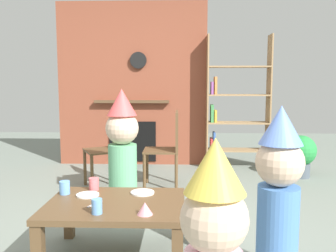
% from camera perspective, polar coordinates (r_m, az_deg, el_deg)
% --- Properties ---
extents(ground_plane, '(12.00, 12.00, 0.00)m').
position_cam_1_polar(ground_plane, '(3.14, -3.12, -16.23)').
color(ground_plane, gray).
extents(brick_fireplace_feature, '(2.20, 0.28, 2.40)m').
position_cam_1_polar(brick_fireplace_feature, '(5.52, -5.54, 6.41)').
color(brick_fireplace_feature, brown).
rests_on(brick_fireplace_feature, ground_plane).
extents(bookshelf, '(0.90, 0.28, 1.90)m').
position_cam_1_polar(bookshelf, '(5.34, 10.22, 3.01)').
color(bookshelf, '#9E7A51').
rests_on(bookshelf, ground_plane).
extents(coffee_table, '(0.96, 0.72, 0.40)m').
position_cam_1_polar(coffee_table, '(2.63, -8.14, -12.94)').
color(coffee_table, brown).
rests_on(coffee_table, ground_plane).
extents(paper_cup_near_left, '(0.08, 0.08, 0.09)m').
position_cam_1_polar(paper_cup_near_left, '(2.91, -11.51, -8.87)').
color(paper_cup_near_left, '#E5666B').
rests_on(paper_cup_near_left, coffee_table).
extents(paper_cup_near_right, '(0.08, 0.08, 0.10)m').
position_cam_1_polar(paper_cup_near_right, '(2.85, -15.85, -9.24)').
color(paper_cup_near_right, '#669EE0').
rests_on(paper_cup_near_right, coffee_table).
extents(paper_cup_center, '(0.07, 0.07, 0.10)m').
position_cam_1_polar(paper_cup_center, '(2.40, -11.05, -12.22)').
color(paper_cup_center, '#669EE0').
rests_on(paper_cup_center, coffee_table).
extents(paper_plate_front, '(0.18, 0.18, 0.01)m').
position_cam_1_polar(paper_plate_front, '(2.78, -4.01, -10.33)').
color(paper_plate_front, white).
rests_on(paper_plate_front, coffee_table).
extents(paper_plate_rear, '(0.17, 0.17, 0.01)m').
position_cam_1_polar(paper_plate_rear, '(2.78, -12.44, -10.47)').
color(paper_plate_rear, white).
rests_on(paper_plate_rear, coffee_table).
extents(birthday_cake_slice, '(0.10, 0.10, 0.08)m').
position_cam_1_polar(birthday_cake_slice, '(2.35, -3.63, -12.73)').
color(birthday_cake_slice, pink).
rests_on(birthday_cake_slice, coffee_table).
extents(table_fork, '(0.08, 0.14, 0.01)m').
position_cam_1_polar(table_fork, '(2.59, -11.39, -11.86)').
color(table_fork, silver).
rests_on(table_fork, coffee_table).
extents(child_in_pink, '(0.30, 0.30, 1.09)m').
position_cam_1_polar(child_in_pink, '(2.42, 16.94, -9.15)').
color(child_in_pink, '#4C7FC6').
rests_on(child_in_pink, ground_plane).
extents(child_by_the_chairs, '(0.32, 0.32, 1.17)m').
position_cam_1_polar(child_by_the_chairs, '(3.61, -7.14, -2.99)').
color(child_by_the_chairs, '#66B27F').
rests_on(child_by_the_chairs, ground_plane).
extents(dining_chair_left, '(0.54, 0.54, 0.90)m').
position_cam_1_polar(dining_chair_left, '(4.34, -8.93, -2.78)').
color(dining_chair_left, brown).
rests_on(dining_chair_left, ground_plane).
extents(dining_chair_middle, '(0.40, 0.40, 0.90)m').
position_cam_1_polar(dining_chair_middle, '(4.25, 0.13, -2.90)').
color(dining_chair_middle, brown).
rests_on(dining_chair_middle, ground_plane).
extents(potted_plant_tall, '(0.39, 0.39, 0.55)m').
position_cam_1_polar(potted_plant_tall, '(5.05, 20.05, -4.05)').
color(potted_plant_tall, '#4C5660').
rests_on(potted_plant_tall, ground_plane).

